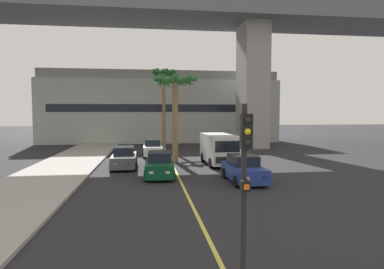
# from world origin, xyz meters

# --- Properties ---
(sidewalk_left) EXTENTS (4.80, 80.00, 0.15)m
(sidewalk_left) POSITION_xyz_m (-8.00, 16.00, 0.07)
(sidewalk_left) COLOR #9E9991
(sidewalk_left) RESTS_ON ground
(lane_stripe_center) EXTENTS (0.14, 56.00, 0.01)m
(lane_stripe_center) POSITION_xyz_m (0.00, 24.00, 0.00)
(lane_stripe_center) COLOR #DBCC4C
(lane_stripe_center) RESTS_ON ground
(bridge_overpass) EXTENTS (82.48, 8.00, 18.50)m
(bridge_overpass) POSITION_xyz_m (0.95, 37.47, 14.90)
(bridge_overpass) COLOR slate
(bridge_overpass) RESTS_ON ground
(pier_building_backdrop) EXTENTS (32.26, 8.04, 9.70)m
(pier_building_backdrop) POSITION_xyz_m (0.00, 47.43, 4.79)
(pier_building_backdrop) COLOR #ADB2A8
(pier_building_backdrop) RESTS_ON ground
(car_queue_front) EXTENTS (1.88, 4.12, 1.56)m
(car_queue_front) POSITION_xyz_m (-1.46, 30.96, 0.72)
(car_queue_front) COLOR white
(car_queue_front) RESTS_ON ground
(car_queue_second) EXTENTS (1.90, 4.13, 1.56)m
(car_queue_second) POSITION_xyz_m (3.64, 18.47, 0.72)
(car_queue_second) COLOR navy
(car_queue_second) RESTS_ON ground
(car_queue_third) EXTENTS (1.87, 4.12, 1.56)m
(car_queue_third) POSITION_xyz_m (-3.62, 24.36, 0.72)
(car_queue_third) COLOR #4C5156
(car_queue_third) RESTS_ON ground
(car_queue_fourth) EXTENTS (1.96, 4.16, 1.56)m
(car_queue_fourth) POSITION_xyz_m (-1.16, 20.68, 0.72)
(car_queue_fourth) COLOR #0C4728
(car_queue_fourth) RESTS_ON ground
(delivery_van) EXTENTS (2.25, 5.29, 2.36)m
(delivery_van) POSITION_xyz_m (3.58, 24.98, 1.29)
(delivery_van) COLOR silver
(delivery_van) RESTS_ON ground
(traffic_light_median_near) EXTENTS (0.24, 0.37, 4.20)m
(traffic_light_median_near) POSITION_xyz_m (0.22, 6.91, 2.71)
(traffic_light_median_near) COLOR black
(traffic_light_median_near) RESTS_ON ground
(palm_tree_near_median) EXTENTS (2.80, 2.88, 9.04)m
(palm_tree_near_median) POSITION_xyz_m (-0.04, 37.76, 7.42)
(palm_tree_near_median) COLOR brown
(palm_tree_near_median) RESTS_ON ground
(palm_tree_mid_median) EXTENTS (3.67, 3.67, 7.11)m
(palm_tree_mid_median) POSITION_xyz_m (0.35, 26.77, 5.62)
(palm_tree_mid_median) COLOR brown
(palm_tree_mid_median) RESTS_ON ground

